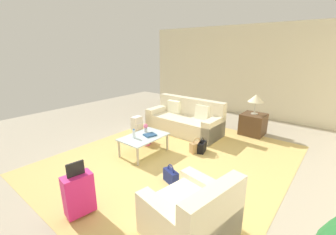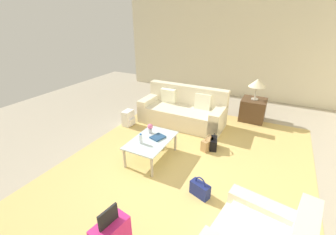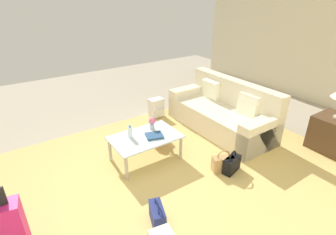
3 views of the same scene
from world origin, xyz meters
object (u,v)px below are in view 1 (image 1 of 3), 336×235
Objects in this scene: handbag_navy at (171,176)px; backpack_white at (137,123)px; coffee_table at (144,138)px; table_lamp at (256,99)px; handbag_black at (202,147)px; handbag_tan at (197,147)px; side_table at (253,124)px; coffee_table_book at (150,135)px; armchair at (193,217)px; water_bottle at (134,134)px; suitcase_magenta at (79,194)px; couch at (186,121)px; flower_vase at (146,127)px; handbag_pink at (148,139)px.

handbag_navy is 0.89× the size of backpack_white.
handbag_navy is at bearing 66.02° from coffee_table.
handbag_black is at bearing -15.10° from table_lamp.
handbag_tan is 1.38m from handbag_navy.
table_lamp is (0.00, 0.00, 0.73)m from side_table.
handbag_navy is at bearing 8.37° from handbag_black.
coffee_table is at bearing -47.78° from handbag_tan.
armchair is at bearing 72.24° from coffee_table_book.
backpack_white is at bearing -94.81° from handbag_tan.
handbag_black is 1.46m from handbag_navy.
water_bottle is 0.57× the size of handbag_black.
handbag_black is (1.89, -0.51, -0.89)m from table_lamp.
coffee_table_book reaches higher than coffee_table.
suitcase_magenta is 2.12× the size of backpack_white.
table_lamp is at bearing 174.90° from handbag_navy.
couch is 2.68m from handbag_navy.
flower_vase reaches higher than coffee_table.
handbag_navy is (1.44, 0.21, 0.00)m from handbag_black.
side_table is at bearing 151.82° from coffee_table.
coffee_table_book reaches higher than handbag_pink.
armchair is (3.11, 2.27, -0.02)m from couch.
table_lamp is (-2.80, 1.50, 0.65)m from coffee_table.
backpack_white is at bearing -146.45° from suitcase_magenta.
handbag_tan is (-1.02, 1.00, -0.39)m from water_bottle.
handbag_pink is at bearing -125.46° from armchair.
handbag_black is (-0.69, 1.14, -0.42)m from flower_vase.
couch is 1.44m from backpack_white.
handbag_black is (-0.91, 0.99, -0.25)m from coffee_table.
handbag_navy is at bearing 76.37° from coffee_table_book.
handbag_pink is (-0.46, -0.31, -0.25)m from coffee_table.
side_table is at bearing 174.90° from handbag_navy.
couch is at bearing -168.11° from suitcase_magenta.
flower_vase reaches higher than handbag_tan.
armchair is at bearing 51.27° from handbag_navy.
armchair is 4.16m from backpack_white.
table_lamp is at bearing 147.40° from flower_vase.
couch is at bearing -57.99° from side_table.
handbag_black is at bearing 135.51° from water_bottle.
side_table is 3.35m from handbag_navy.
suitcase_magenta is at bearing 19.29° from coffee_table.
suitcase_magenta is 2.37× the size of handbag_black.
couch is 10.53× the size of water_bottle.
side_table is at bearing 180.00° from table_lamp.
coffee_table_book is 1.24m from handbag_black.
armchair is 1.08× the size of coffee_table.
table_lamp reaches higher than backpack_white.
backpack_white reaches higher than handbag_tan.
flower_vase is at bearing -119.17° from handbag_navy.
water_bottle is (-1.11, -2.27, 0.22)m from armchair.
couch is 1.89m from side_table.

